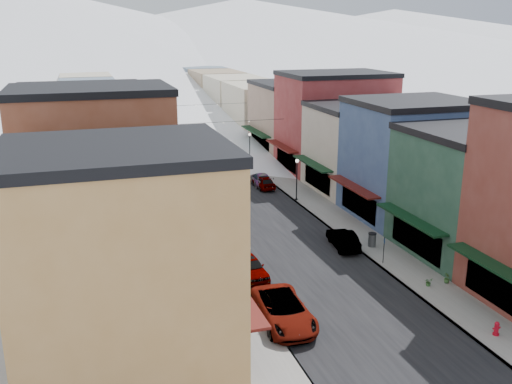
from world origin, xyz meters
TOP-DOWN VIEW (x-y plane):
  - ground at (0.00, 0.00)m, footprint 600.00×600.00m
  - road at (0.00, 60.00)m, footprint 10.00×160.00m
  - sidewalk_left at (-6.60, 60.00)m, footprint 3.20×160.00m
  - sidewalk_right at (6.60, 60.00)m, footprint 3.20×160.00m
  - curb_left at (-5.05, 60.00)m, footprint 0.10×160.00m
  - curb_right at (5.05, 60.00)m, footprint 0.10×160.00m
  - bldg_l_yellow at (-13.19, 4.00)m, footprint 11.30×8.70m
  - bldg_l_cream at (-13.19, 12.50)m, footprint 11.30×8.20m
  - bldg_l_brick_near at (-13.69, 20.50)m, footprint 12.30×8.20m
  - bldg_l_grayblue at (-13.19, 29.00)m, footprint 11.30×9.20m
  - bldg_l_brick_far at (-14.19, 38.00)m, footprint 13.30×9.20m
  - bldg_l_tan at (-13.19, 48.00)m, footprint 11.30×11.20m
  - bldg_r_green at (13.19, 12.00)m, footprint 11.30×9.20m
  - bldg_r_blue at (13.19, 21.00)m, footprint 11.30×9.20m
  - bldg_r_cream at (13.69, 30.00)m, footprint 12.30×9.20m
  - bldg_r_brick_far at (14.19, 39.00)m, footprint 13.30×9.20m
  - bldg_r_tan at (13.19, 49.00)m, footprint 11.30×11.20m
  - distant_blocks at (0.00, 83.00)m, footprint 34.00×55.00m
  - mountain_ridge at (-19.47, 277.18)m, footprint 670.00×340.00m
  - overhead_cables at (0.00, 47.50)m, footprint 16.40×15.04m
  - car_white_suv at (-4.30, 6.04)m, footprint 2.99×6.06m
  - car_silver_sedan at (-4.30, 12.75)m, footprint 2.03×4.39m
  - car_dark_hatch at (-3.50, 35.13)m, footprint 2.38×5.38m
  - car_silver_wagon at (-4.30, 39.34)m, footprint 2.28×5.52m
  - car_green_sedan at (4.16, 15.63)m, footprint 2.05×4.47m
  - car_gray_suv at (3.60, 33.52)m, footprint 1.68×4.06m
  - car_black_sedan at (3.71, 34.83)m, footprint 2.10×4.71m
  - car_lane_silver at (-2.20, 48.99)m, footprint 1.95×4.59m
  - car_lane_white at (1.56, 62.38)m, footprint 3.14×5.89m
  - fire_hydrant at (6.36, 1.00)m, footprint 0.47×0.35m
  - parking_sign at (5.45, 11.73)m, footprint 0.09×0.26m
  - trash_can at (6.26, 14.86)m, footprint 0.63×0.63m
  - streetlamp_near at (5.20, 28.10)m, footprint 0.34×0.34m
  - streetlamp_far at (5.31, 44.11)m, footprint 0.32×0.32m
  - planter_near at (6.38, 7.49)m, footprint 0.60×0.55m
  - planter_far at (7.80, 7.51)m, footprint 0.53×0.53m
  - snow_pile_near at (-4.28, 16.75)m, footprint 2.49×2.73m
  - snow_pile_mid at (-4.88, 25.04)m, footprint 2.49×2.73m
  - snow_pile_far at (-4.88, 37.32)m, footprint 2.51×2.75m

SIDE VIEW (x-z plane):
  - ground at x=0.00m, z-range 0.00..0.00m
  - road at x=0.00m, z-range 0.00..0.01m
  - sidewalk_left at x=-6.60m, z-range 0.00..0.15m
  - sidewalk_right at x=6.60m, z-range 0.00..0.15m
  - curb_left at x=-5.05m, z-range 0.00..0.15m
  - curb_right at x=5.05m, z-range 0.00..0.15m
  - planter_near at x=6.38m, z-range 0.15..0.69m
  - planter_far at x=7.80m, z-range 0.15..0.82m
  - snow_pile_near at x=-4.28m, z-range -0.02..1.03m
  - snow_pile_mid at x=-4.88m, z-range -0.02..1.03m
  - snow_pile_far at x=-4.88m, z-range -0.02..1.04m
  - fire_hydrant at x=6.36m, z-range 0.12..0.92m
  - car_black_sedan at x=3.71m, z-range 0.00..1.34m
  - car_gray_suv at x=3.60m, z-range 0.00..1.38m
  - trash_can at x=6.26m, z-range 0.16..1.24m
  - car_green_sedan at x=4.16m, z-range 0.00..1.42m
  - car_silver_sedan at x=-4.30m, z-range 0.00..1.46m
  - car_lane_silver at x=-2.20m, z-range 0.00..1.55m
  - car_lane_white at x=1.56m, z-range 0.00..1.58m
  - car_silver_wagon at x=-4.30m, z-range 0.00..1.60m
  - car_white_suv at x=-4.30m, z-range 0.00..1.65m
  - car_dark_hatch at x=-3.50m, z-range 0.00..1.72m
  - parking_sign at x=5.45m, z-range 0.32..2.28m
  - streetlamp_far at x=5.31m, z-range 0.65..4.46m
  - streetlamp_near at x=5.20m, z-range 0.68..4.77m
  - distant_blocks at x=0.00m, z-range 0.00..8.00m
  - bldg_r_cream at x=13.69m, z-range 0.01..9.01m
  - bldg_l_grayblue at x=-13.19m, z-range 0.01..9.01m
  - bldg_r_tan at x=13.19m, z-range 0.01..9.51m
  - bldg_r_green at x=13.19m, z-range 0.01..9.51m
  - bldg_l_cream at x=-13.19m, z-range 0.01..9.51m
  - bldg_l_tan at x=-13.19m, z-range 0.01..10.01m
  - bldg_r_blue at x=13.19m, z-range 0.01..10.51m
  - bldg_l_brick_far at x=-14.19m, z-range 0.01..11.01m
  - bldg_r_brick_far at x=14.19m, z-range 0.01..11.51m
  - bldg_l_yellow at x=-13.19m, z-range 0.01..11.51m
  - overhead_cables at x=0.00m, z-range 6.18..6.22m
  - bldg_l_brick_near at x=-13.69m, z-range 0.01..12.51m
  - mountain_ridge at x=-19.47m, z-range -2.64..31.36m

